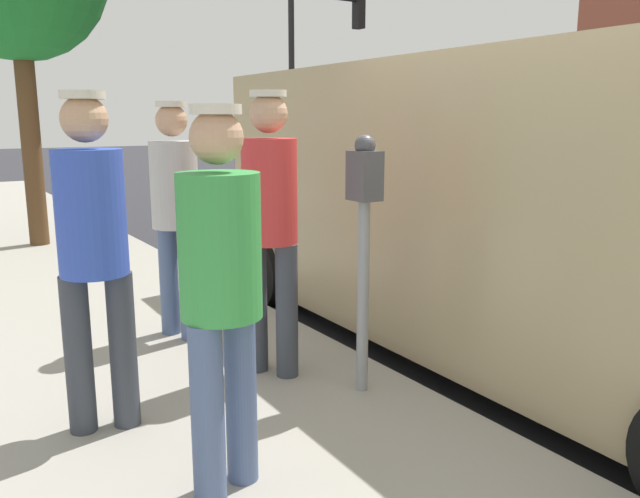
{
  "coord_description": "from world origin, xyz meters",
  "views": [
    {
      "loc": [
        3.52,
        2.42,
        1.76
      ],
      "look_at": [
        1.65,
        -0.49,
        1.05
      ],
      "focal_mm": 35.91,
      "sensor_mm": 36.0,
      "label": 1
    }
  ],
  "objects_px": {
    "pedestrian_in_green": "(221,281)",
    "pedestrian_in_red": "(270,216)",
    "traffic_light_corner": "(318,53)",
    "parked_van": "(510,203)",
    "pedestrian_in_gray": "(175,205)",
    "pedestrian_in_blue": "(93,242)",
    "parking_meter_near": "(364,221)"
  },
  "relations": [
    {
      "from": "pedestrian_in_green",
      "to": "pedestrian_in_red",
      "type": "bearing_deg",
      "value": -126.92
    },
    {
      "from": "traffic_light_corner",
      "to": "parked_van",
      "type": "bearing_deg",
      "value": 63.46
    },
    {
      "from": "pedestrian_in_gray",
      "to": "pedestrian_in_blue",
      "type": "bearing_deg",
      "value": 53.98
    },
    {
      "from": "pedestrian_in_gray",
      "to": "pedestrian_in_red",
      "type": "bearing_deg",
      "value": 103.53
    },
    {
      "from": "pedestrian_in_blue",
      "to": "parking_meter_near",
      "type": "bearing_deg",
      "value": 166.65
    },
    {
      "from": "pedestrian_in_green",
      "to": "pedestrian_in_blue",
      "type": "bearing_deg",
      "value": -71.5
    },
    {
      "from": "pedestrian_in_red",
      "to": "pedestrian_in_blue",
      "type": "distance_m",
      "value": 1.12
    },
    {
      "from": "parking_meter_near",
      "to": "pedestrian_in_green",
      "type": "height_order",
      "value": "pedestrian_in_green"
    },
    {
      "from": "pedestrian_in_red",
      "to": "traffic_light_corner",
      "type": "xyz_separation_m",
      "value": [
        -7.94,
        -11.95,
        2.34
      ]
    },
    {
      "from": "pedestrian_in_red",
      "to": "pedestrian_in_blue",
      "type": "height_order",
      "value": "pedestrian_in_red"
    },
    {
      "from": "pedestrian_in_red",
      "to": "pedestrian_in_gray",
      "type": "relative_size",
      "value": 1.03
    },
    {
      "from": "traffic_light_corner",
      "to": "pedestrian_in_gray",
      "type": "bearing_deg",
      "value": 53.23
    },
    {
      "from": "pedestrian_in_green",
      "to": "parked_van",
      "type": "distance_m",
      "value": 2.75
    },
    {
      "from": "pedestrian_in_red",
      "to": "parked_van",
      "type": "bearing_deg",
      "value": 171.2
    },
    {
      "from": "pedestrian_in_red",
      "to": "traffic_light_corner",
      "type": "bearing_deg",
      "value": -123.61
    },
    {
      "from": "pedestrian_in_green",
      "to": "pedestrian_in_blue",
      "type": "xyz_separation_m",
      "value": [
        0.3,
        -0.89,
        0.05
      ]
    },
    {
      "from": "pedestrian_in_red",
      "to": "parked_van",
      "type": "relative_size",
      "value": 0.34
    },
    {
      "from": "parking_meter_near",
      "to": "pedestrian_in_red",
      "type": "height_order",
      "value": "pedestrian_in_red"
    },
    {
      "from": "parking_meter_near",
      "to": "pedestrian_in_red",
      "type": "xyz_separation_m",
      "value": [
        0.33,
        -0.52,
        -0.01
      ]
    },
    {
      "from": "parking_meter_near",
      "to": "pedestrian_in_gray",
      "type": "distance_m",
      "value": 1.63
    },
    {
      "from": "parked_van",
      "to": "traffic_light_corner",
      "type": "distance_m",
      "value": 13.87
    },
    {
      "from": "parked_van",
      "to": "traffic_light_corner",
      "type": "height_order",
      "value": "traffic_light_corner"
    },
    {
      "from": "pedestrian_in_green",
      "to": "pedestrian_in_gray",
      "type": "distance_m",
      "value": 2.15
    },
    {
      "from": "parking_meter_near",
      "to": "parked_van",
      "type": "relative_size",
      "value": 0.29
    },
    {
      "from": "pedestrian_in_blue",
      "to": "traffic_light_corner",
      "type": "bearing_deg",
      "value": -126.7
    },
    {
      "from": "parking_meter_near",
      "to": "traffic_light_corner",
      "type": "relative_size",
      "value": 0.29
    },
    {
      "from": "pedestrian_in_gray",
      "to": "parked_van",
      "type": "xyz_separation_m",
      "value": [
        -2.07,
        1.28,
        0.01
      ]
    },
    {
      "from": "parked_van",
      "to": "traffic_light_corner",
      "type": "relative_size",
      "value": 1.01
    },
    {
      "from": "parking_meter_near",
      "to": "pedestrian_in_gray",
      "type": "height_order",
      "value": "pedestrian_in_gray"
    },
    {
      "from": "traffic_light_corner",
      "to": "pedestrian_in_blue",
      "type": "bearing_deg",
      "value": 53.3
    },
    {
      "from": "pedestrian_in_red",
      "to": "pedestrian_in_green",
      "type": "bearing_deg",
      "value": 53.08
    },
    {
      "from": "pedestrian_in_gray",
      "to": "pedestrian_in_green",
      "type": "bearing_deg",
      "value": 74.78
    }
  ]
}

